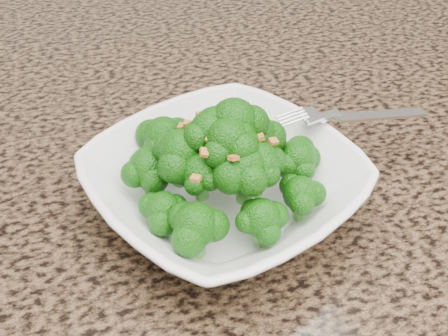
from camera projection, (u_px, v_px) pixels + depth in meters
name	position (u px, v px, depth m)	size (l,w,h in m)	color
granite_counter	(150.00, 161.00, 0.61)	(1.64, 1.04, 0.03)	brown
bowl	(224.00, 186.00, 0.51)	(0.23, 0.23, 0.06)	white
broccoli_pile	(224.00, 128.00, 0.47)	(0.21, 0.21, 0.07)	#155D0A
garlic_topping	(224.00, 89.00, 0.45)	(0.12, 0.12, 0.01)	#BF742E
fork	(333.00, 115.00, 0.54)	(0.18, 0.03, 0.01)	silver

